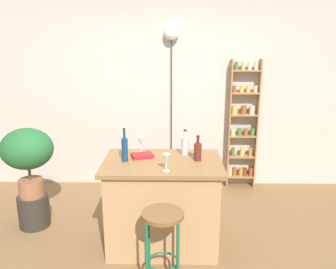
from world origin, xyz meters
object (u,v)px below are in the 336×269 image
(potted_plant, at_px, (27,153))
(wine_glass_left, at_px, (141,142))
(bottle_vinegar, at_px, (185,145))
(bar_stool, at_px, (163,231))
(cookbook, at_px, (142,156))
(pendant_globe_light, at_px, (172,35))
(bottle_soda_blue, at_px, (125,149))
(bottle_olive_oil, at_px, (198,151))
(wine_glass_center, at_px, (166,159))
(plant_stool, at_px, (34,211))
(spice_shelf, at_px, (243,126))

(potted_plant, height_order, wine_glass_left, potted_plant)
(bottle_vinegar, bearing_deg, bar_stool, -103.89)
(cookbook, bearing_deg, wine_glass_left, 80.81)
(pendant_globe_light, bearing_deg, bottle_soda_blue, -106.14)
(bottle_olive_oil, xyz_separation_m, wine_glass_center, (-0.30, -0.30, 0.02))
(plant_stool, height_order, bottle_vinegar, bottle_vinegar)
(bottle_olive_oil, height_order, pendant_globe_light, pendant_globe_light)
(cookbook, bearing_deg, spice_shelf, 27.76)
(spice_shelf, bearing_deg, bar_stool, -116.42)
(plant_stool, bearing_deg, bottle_soda_blue, -17.36)
(potted_plant, distance_m, pendant_globe_light, 2.33)
(bottle_soda_blue, bearing_deg, bar_stool, -57.74)
(bottle_olive_oil, height_order, wine_glass_center, bottle_olive_oil)
(bottle_vinegar, xyz_separation_m, wine_glass_center, (-0.18, -0.48, 0.02))
(bar_stool, bearing_deg, cookbook, 107.36)
(bar_stool, relative_size, bottle_soda_blue, 2.06)
(plant_stool, xyz_separation_m, bottle_vinegar, (1.71, -0.13, 0.83))
(bar_stool, bearing_deg, plant_stool, 147.36)
(plant_stool, height_order, potted_plant, potted_plant)
(bar_stool, distance_m, bottle_soda_blue, 0.90)
(potted_plant, xyz_separation_m, bottle_vinegar, (1.71, -0.13, 0.14))
(plant_stool, relative_size, bottle_vinegar, 1.39)
(bar_stool, xyz_separation_m, potted_plant, (-1.51, 0.96, 0.37))
(bottle_olive_oil, xyz_separation_m, wine_glass_left, (-0.59, 0.25, 0.02))
(potted_plant, height_order, cookbook, potted_plant)
(spice_shelf, bearing_deg, bottle_soda_blue, -133.67)
(bar_stool, relative_size, pendant_globe_light, 0.30)
(plant_stool, xyz_separation_m, wine_glass_center, (1.53, -0.61, 0.85))
(potted_plant, distance_m, cookbook, 1.30)
(wine_glass_left, distance_m, cookbook, 0.19)
(bottle_soda_blue, height_order, bottle_olive_oil, bottle_soda_blue)
(bottle_olive_oil, xyz_separation_m, pendant_globe_light, (-0.27, 1.51, 1.11))
(bottle_olive_oil, relative_size, cookbook, 1.21)
(potted_plant, height_order, bottle_olive_oil, bottle_olive_oil)
(bar_stool, xyz_separation_m, bottle_soda_blue, (-0.39, 0.62, 0.53))
(bar_stool, relative_size, potted_plant, 0.88)
(cookbook, bearing_deg, plant_stool, 150.23)
(bottle_olive_oil, bearing_deg, pendant_globe_light, 100.02)
(plant_stool, distance_m, wine_glass_left, 1.51)
(cookbook, distance_m, pendant_globe_light, 1.88)
(bar_stool, height_order, cookbook, cookbook)
(spice_shelf, height_order, bottle_olive_oil, spice_shelf)
(cookbook, bearing_deg, wine_glass_center, -76.02)
(bottle_olive_oil, bearing_deg, potted_plant, 170.31)
(bottle_vinegar, relative_size, cookbook, 1.26)
(bottle_soda_blue, bearing_deg, bottle_olive_oil, 2.93)
(spice_shelf, height_order, wine_glass_left, spice_shelf)
(spice_shelf, xyz_separation_m, pendant_globe_light, (-1.00, 0.03, 1.23))
(spice_shelf, bearing_deg, potted_plant, -155.54)
(bottle_vinegar, height_order, wine_glass_left, bottle_vinegar)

